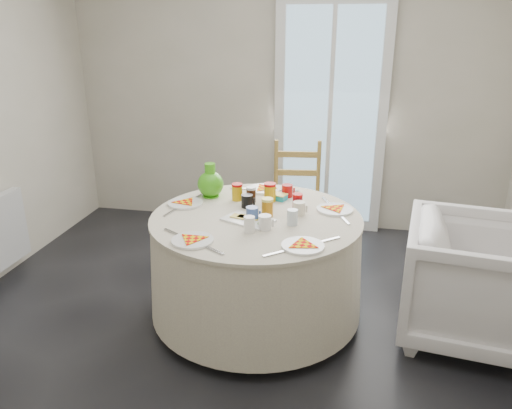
% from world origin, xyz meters
% --- Properties ---
extents(floor, '(4.00, 4.00, 0.00)m').
position_xyz_m(floor, '(0.00, 0.00, 0.00)').
color(floor, black).
rests_on(floor, ground).
extents(wall_back, '(4.00, 0.02, 2.60)m').
position_xyz_m(wall_back, '(0.00, 2.00, 1.30)').
color(wall_back, '#BCB5A3').
rests_on(wall_back, floor).
extents(glass_door, '(1.00, 0.08, 2.10)m').
position_xyz_m(glass_door, '(0.40, 1.95, 1.05)').
color(glass_door, silver).
rests_on(glass_door, floor).
extents(table, '(1.36, 1.36, 0.69)m').
position_xyz_m(table, '(0.05, 0.29, 0.38)').
color(table, beige).
rests_on(table, floor).
extents(wooden_chair, '(0.46, 0.45, 0.94)m').
position_xyz_m(wooden_chair, '(0.18, 1.35, 0.47)').
color(wooden_chair, olive).
rests_on(wooden_chair, floor).
extents(armchair, '(0.87, 0.91, 0.84)m').
position_xyz_m(armchair, '(1.41, 0.32, 0.39)').
color(armchair, silver).
rests_on(armchair, floor).
extents(place_settings, '(1.43, 1.43, 0.02)m').
position_xyz_m(place_settings, '(0.05, 0.29, 0.77)').
color(place_settings, silver).
rests_on(place_settings, table).
extents(jar_cluster, '(0.52, 0.33, 0.14)m').
position_xyz_m(jar_cluster, '(0.07, 0.51, 0.82)').
color(jar_cluster, '#A74E24').
rests_on(jar_cluster, table).
extents(butter_tub, '(0.13, 0.11, 0.04)m').
position_xyz_m(butter_tub, '(0.14, 0.62, 0.79)').
color(butter_tub, teal).
rests_on(butter_tub, table).
extents(green_pitcher, '(0.18, 0.18, 0.23)m').
position_xyz_m(green_pitcher, '(-0.33, 0.60, 0.87)').
color(green_pitcher, '#3CA416').
rests_on(green_pitcher, table).
extents(cheese_platter, '(0.35, 0.30, 0.04)m').
position_xyz_m(cheese_platter, '(0.02, 0.21, 0.77)').
color(cheese_platter, white).
rests_on(cheese_platter, table).
extents(mugs_glasses, '(0.73, 0.73, 0.11)m').
position_xyz_m(mugs_glasses, '(0.14, 0.32, 0.81)').
color(mugs_glasses, gray).
rests_on(mugs_glasses, table).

